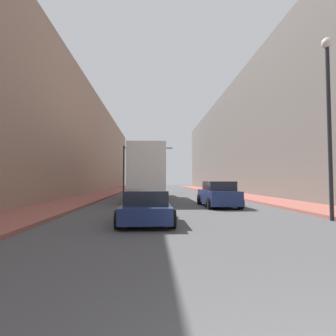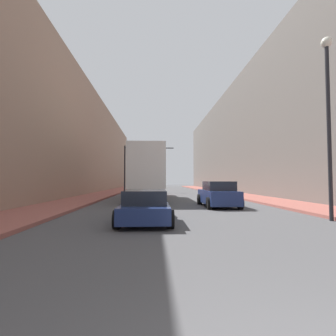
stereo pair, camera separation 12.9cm
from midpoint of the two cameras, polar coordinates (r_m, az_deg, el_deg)
sidewalk_right at (r=32.50m, az=12.97°, el=-5.43°), size 3.28×80.00×0.15m
sidewalk_left at (r=31.74m, az=-14.08°, el=-5.49°), size 3.28×80.00×0.15m
building_right at (r=34.56m, az=20.30°, el=7.30°), size 6.00×80.00×15.13m
building_left at (r=33.25m, az=-21.88°, el=6.04°), size 6.00×80.00×13.21m
semi_truck at (r=23.40m, az=-4.58°, el=-1.01°), size 2.59×13.44×4.22m
sedan_car at (r=10.63m, az=-5.03°, el=-8.35°), size 2.08×4.37×1.27m
suv_car at (r=16.94m, az=10.63°, el=-5.70°), size 2.07×4.42×1.60m
traffic_signal_gantry at (r=36.71m, az=-7.18°, el=1.78°), size 6.91×0.35×6.49m
street_lamp at (r=13.15m, az=31.34°, el=11.81°), size 0.44×0.44×7.72m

